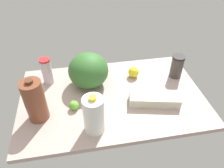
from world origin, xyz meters
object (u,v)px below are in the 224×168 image
object	(u,v)px
tumbler_cup	(47,71)
watermelon	(88,70)
shaker_bottle	(177,66)
chocolate_milk_jug	(35,101)
egg_carton	(154,99)
lime_near_front	(74,105)
lemon_by_jug	(134,72)
milk_jug	(94,115)

from	to	relation	value
tumbler_cup	watermelon	distance (cm)	29.01
shaker_bottle	tumbler_cup	world-z (taller)	tumbler_cup
shaker_bottle	watermelon	xyz separation A→B (cm)	(-63.04, 1.66, 3.22)
watermelon	shaker_bottle	bearing A→B (deg)	-1.51
shaker_bottle	chocolate_milk_jug	world-z (taller)	chocolate_milk_jug
egg_carton	tumbler_cup	bearing A→B (deg)	166.28
shaker_bottle	chocolate_milk_jug	xyz separation A→B (cm)	(-95.34, -23.79, 4.73)
chocolate_milk_jug	lime_near_front	bearing A→B (deg)	8.35
egg_carton	lemon_by_jug	world-z (taller)	lemon_by_jug
lime_near_front	lemon_by_jug	distance (cm)	50.99
watermelon	lemon_by_jug	bearing A→B (deg)	5.36
tumbler_cup	milk_jug	size ratio (longest dim) A/B	0.79
watermelon	chocolate_milk_jug	bearing A→B (deg)	-141.76
chocolate_milk_jug	tumbler_cup	size ratio (longest dim) A/B	1.44
shaker_bottle	egg_carton	xyz separation A→B (cm)	(-24.28, -24.28, -5.39)
chocolate_milk_jug	lemon_by_jug	world-z (taller)	chocolate_milk_jug
tumbler_cup	lemon_by_jug	distance (cm)	61.07
watermelon	egg_carton	world-z (taller)	watermelon
egg_carton	lime_near_front	size ratio (longest dim) A/B	5.38
chocolate_milk_jug	egg_carton	xyz separation A→B (cm)	(71.06, -0.49, -10.12)
watermelon	milk_jug	size ratio (longest dim) A/B	1.09
milk_jug	lemon_by_jug	bearing A→B (deg)	52.30
shaker_bottle	lime_near_front	size ratio (longest dim) A/B	2.90
tumbler_cup	egg_carton	size ratio (longest dim) A/B	0.62
tumbler_cup	lime_near_front	bearing A→B (deg)	-60.77
tumbler_cup	lemon_by_jug	bearing A→B (deg)	-3.77
chocolate_milk_jug	watermelon	bearing A→B (deg)	38.24
shaker_bottle	lemon_by_jug	size ratio (longest dim) A/B	2.22
chocolate_milk_jug	lemon_by_jug	xyz separation A→B (cm)	(64.88, 28.51, -9.41)
shaker_bottle	egg_carton	size ratio (longest dim) A/B	0.54
lime_near_front	milk_jug	bearing A→B (deg)	-59.10
shaker_bottle	egg_carton	world-z (taller)	shaker_bottle
egg_carton	milk_jug	distance (cm)	43.01
shaker_bottle	egg_carton	bearing A→B (deg)	-135.00
tumbler_cup	egg_carton	xyz separation A→B (cm)	(66.83, -33.00, -6.63)
shaker_bottle	watermelon	size ratio (longest dim) A/B	0.63
shaker_bottle	milk_jug	xyz separation A→B (cm)	(-63.94, -38.59, 3.07)
milk_jug	lemon_by_jug	size ratio (longest dim) A/B	3.23
shaker_bottle	milk_jug	distance (cm)	74.74
shaker_bottle	tumbler_cup	size ratio (longest dim) A/B	0.87
shaker_bottle	lemon_by_jug	world-z (taller)	shaker_bottle
tumbler_cup	watermelon	bearing A→B (deg)	-14.12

